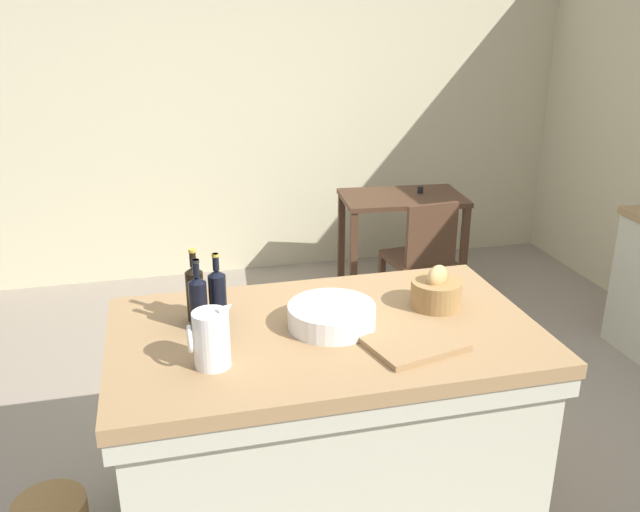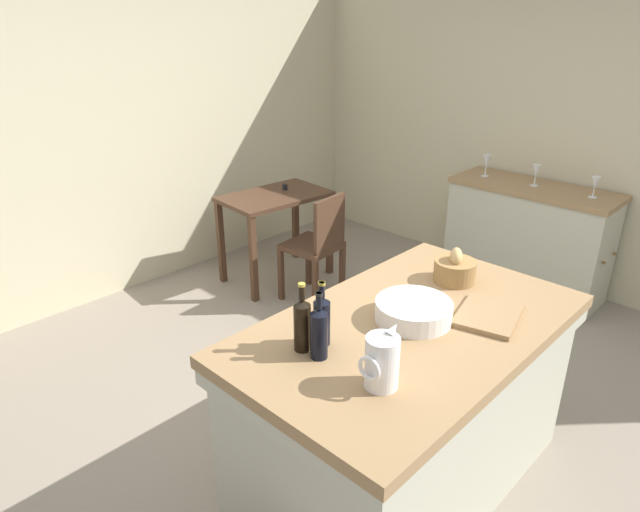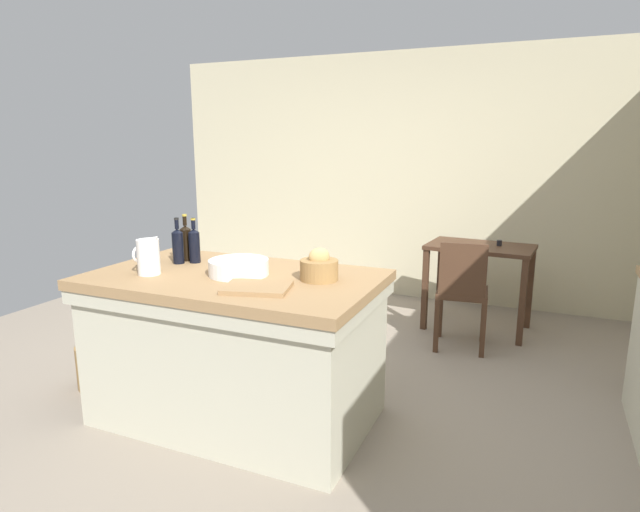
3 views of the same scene
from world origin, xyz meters
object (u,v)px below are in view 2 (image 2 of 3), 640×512
(wash_bowl, at_px, (414,311))
(bread_basket, at_px, (455,269))
(wine_bottle_amber, at_px, (302,323))
(wine_bottle_green, at_px, (319,332))
(side_cabinet, at_px, (527,238))
(writing_desk, at_px, (275,209))
(wooden_chair, at_px, (317,244))
(wine_glass_middle, at_px, (487,162))
(wine_glass_left, at_px, (536,171))
(wine_bottle_dark, at_px, (322,319))
(wine_glass_far_left, at_px, (595,183))
(cutting_board, at_px, (489,315))
(island_table, at_px, (405,398))
(pitcher, at_px, (382,362))

(wash_bowl, height_order, bread_basket, bread_basket)
(wine_bottle_amber, bearing_deg, wine_bottle_green, -86.14)
(wash_bowl, bearing_deg, side_cabinet, 12.04)
(wine_bottle_green, bearing_deg, writing_desk, 52.00)
(wooden_chair, distance_m, wine_glass_middle, 1.61)
(bread_basket, distance_m, wine_glass_left, 2.01)
(bread_basket, bearing_deg, wine_bottle_dark, 174.59)
(wine_bottle_amber, height_order, wine_bottle_green, wine_bottle_amber)
(bread_basket, xyz_separation_m, wine_glass_far_left, (1.96, -0.00, 0.05))
(wash_bowl, distance_m, wine_bottle_dark, 0.47)
(side_cabinet, height_order, wine_glass_far_left, wine_glass_far_left)
(wash_bowl, bearing_deg, wine_bottle_amber, 159.68)
(cutting_board, height_order, wine_bottle_green, wine_bottle_green)
(wooden_chair, bearing_deg, bread_basket, -110.59)
(wine_bottle_dark, bearing_deg, island_table, -23.57)
(pitcher, relative_size, wine_glass_left, 1.45)
(cutting_board, bearing_deg, writing_desk, 70.43)
(wooden_chair, xyz_separation_m, wine_bottle_amber, (-1.59, -1.45, 0.54))
(wine_bottle_amber, bearing_deg, writing_desk, 50.68)
(island_table, xyz_separation_m, bread_basket, (0.51, 0.09, 0.49))
(wine_bottle_amber, xyz_separation_m, wine_glass_middle, (2.94, 0.77, 0.01))
(wine_bottle_dark, height_order, wine_bottle_amber, wine_bottle_amber)
(wine_glass_middle, bearing_deg, bread_basket, -155.61)
(bread_basket, bearing_deg, wine_glass_far_left, -0.13)
(island_table, height_order, side_cabinet, side_cabinet)
(side_cabinet, xyz_separation_m, wooden_chair, (-1.38, 1.12, 0.04))
(wine_bottle_amber, bearing_deg, side_cabinet, 6.32)
(wine_bottle_dark, bearing_deg, bread_basket, -5.41)
(side_cabinet, distance_m, wine_bottle_green, 3.04)
(bread_basket, bearing_deg, pitcher, -164.12)
(wine_glass_left, xyz_separation_m, wine_glass_middle, (-0.02, 0.43, 0.01))
(wash_bowl, bearing_deg, wine_bottle_green, 168.68)
(side_cabinet, distance_m, bread_basket, 2.08)
(island_table, distance_m, wooden_chair, 1.98)
(writing_desk, bearing_deg, wine_bottle_green, -128.00)
(island_table, xyz_separation_m, wine_bottle_dark, (-0.40, 0.18, 0.54))
(cutting_board, bearing_deg, island_table, 141.81)
(island_table, xyz_separation_m, wine_glass_left, (2.47, 0.54, 0.55))
(pitcher, bearing_deg, wine_glass_left, 13.98)
(cutting_board, bearing_deg, pitcher, 176.92)
(cutting_board, xyz_separation_m, wine_glass_middle, (2.16, 1.20, 0.12))
(cutting_board, bearing_deg, wine_bottle_amber, 151.07)
(island_table, relative_size, wine_glass_middle, 9.29)
(island_table, xyz_separation_m, wash_bowl, (0.03, 0.01, 0.47))
(writing_desk, distance_m, cutting_board, 2.61)
(cutting_board, relative_size, wine_glass_middle, 1.88)
(wooden_chair, relative_size, cutting_board, 2.66)
(wine_bottle_amber, height_order, wine_glass_middle, wine_bottle_amber)
(pitcher, height_order, wine_bottle_dark, wine_bottle_dark)
(side_cabinet, relative_size, wine_glass_far_left, 8.11)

